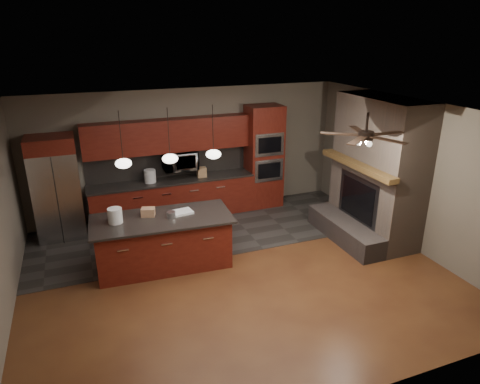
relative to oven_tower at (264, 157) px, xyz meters
name	(u,v)px	position (x,y,z in m)	size (l,w,h in m)	color
ground	(236,273)	(-1.70, -2.69, -1.19)	(7.00, 7.00, 0.00)	brown
ceiling	(236,111)	(-1.70, -2.69, 1.61)	(7.00, 6.00, 0.02)	white
back_wall	(189,152)	(-1.70, 0.31, 0.21)	(7.00, 0.02, 2.80)	#655E51
right_wall	(409,173)	(1.80, -2.69, 0.21)	(0.02, 6.00, 2.80)	#655E51
slate_tile_patch	(206,230)	(-1.70, -0.89, -1.19)	(7.00, 2.40, 0.01)	#2F2D2B
fireplace_column	(375,175)	(1.34, -2.29, 0.11)	(1.30, 2.10, 2.80)	#736052
back_cabinetry	(172,179)	(-2.18, 0.05, -0.30)	(3.59, 0.64, 2.20)	maroon
oven_tower	(264,157)	(0.00, 0.00, 0.00)	(0.80, 0.63, 2.38)	maroon
microwave	(180,160)	(-1.98, 0.06, 0.11)	(0.73, 0.41, 0.50)	silver
refrigerator	(57,188)	(-4.49, -0.07, -0.15)	(0.89, 0.75, 2.08)	silver
kitchen_island	(163,241)	(-2.80, -1.97, -0.73)	(2.46, 1.23, 0.92)	maroon
white_bucket	(115,216)	(-3.56, -1.89, -0.14)	(0.24, 0.24, 0.26)	silver
paint_can	(171,215)	(-2.64, -2.02, -0.22)	(0.16, 0.16, 0.10)	#A8A7AC
paint_tray	(181,212)	(-2.44, -1.90, -0.25)	(0.38, 0.27, 0.04)	white
cardboard_box	(148,212)	(-3.00, -1.81, -0.20)	(0.23, 0.17, 0.15)	#A37554
counter_bucket	(150,176)	(-2.65, 0.01, -0.15)	(0.24, 0.24, 0.28)	silver
counter_box	(202,172)	(-1.52, -0.04, -0.18)	(0.19, 0.15, 0.22)	#A47C54
pendant_left	(123,163)	(-3.35, -1.99, 0.77)	(0.26, 0.26, 0.92)	black
pendant_center	(170,158)	(-2.60, -1.99, 0.77)	(0.26, 0.26, 0.92)	black
pendant_right	(213,154)	(-1.85, -1.99, 0.77)	(0.26, 0.26, 0.92)	black
ceiling_fan	(366,135)	(0.10, -3.49, 1.27)	(1.27, 1.33, 0.41)	black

